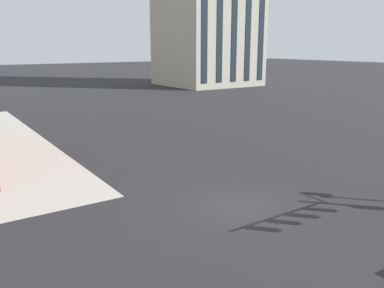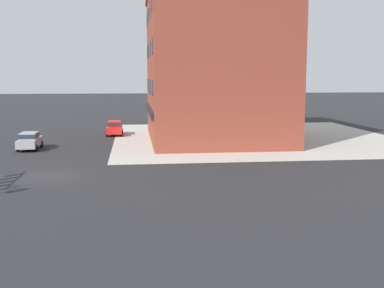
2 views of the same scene
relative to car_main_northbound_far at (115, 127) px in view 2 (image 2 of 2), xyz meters
The scene contains 5 objects.
ground_plane 24.16m from the car_main_northbound_far, ahead, with size 320.00×320.00×0.00m, color #262628.
sidewalk_far_corner 16.60m from the car_main_northbound_far, 76.63° to the left, with size 32.00×32.00×0.02m, color #B7B2A8.
car_main_northbound_far is the anchor object (origin of this frame).
car_main_southbound_near 13.14m from the car_main_northbound_far, 35.89° to the right, with size 4.40×1.89×1.68m.
storefront_block_near_corner 14.18m from the car_main_northbound_far, 66.09° to the left, with size 20.19×14.41×16.33m.
Camera 2 is at (34.78, 6.15, 7.10)m, focal length 45.62 mm.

